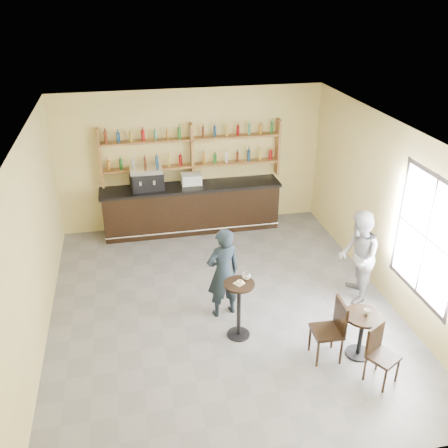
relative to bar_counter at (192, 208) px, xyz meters
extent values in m
plane|color=slate|center=(0.07, -3.15, -0.55)|extent=(7.00, 7.00, 0.00)
plane|color=white|center=(0.07, -3.15, 2.65)|extent=(7.00, 7.00, 0.00)
plane|color=#EAD585|center=(0.07, 0.35, 1.05)|extent=(7.00, 0.00, 7.00)
plane|color=#EAD585|center=(0.07, -6.65, 1.05)|extent=(7.00, 0.00, 7.00)
plane|color=#EAD585|center=(-2.93, -3.15, 1.05)|extent=(0.00, 7.00, 7.00)
plane|color=#EAD585|center=(3.07, -3.15, 1.05)|extent=(0.00, 7.00, 7.00)
plane|color=white|center=(3.07, -4.35, 1.15)|extent=(0.00, 2.00, 2.00)
cube|color=white|center=(0.18, -3.99, 0.47)|extent=(0.20, 0.20, 0.00)
torus|color=#DAA24F|center=(0.19, -4.00, 0.49)|extent=(0.17, 0.17, 0.04)
imported|color=white|center=(0.32, -3.89, 0.52)|extent=(0.16, 0.16, 0.11)
imported|color=black|center=(0.05, -3.34, 0.28)|extent=(0.68, 0.53, 1.66)
imported|color=white|center=(1.97, -4.82, 0.25)|extent=(0.12, 0.12, 0.09)
imported|color=#A4A3A8|center=(2.49, -3.37, 0.31)|extent=(0.87, 0.99, 1.73)
camera|label=1|loc=(-1.40, -10.39, 4.78)|focal=40.00mm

